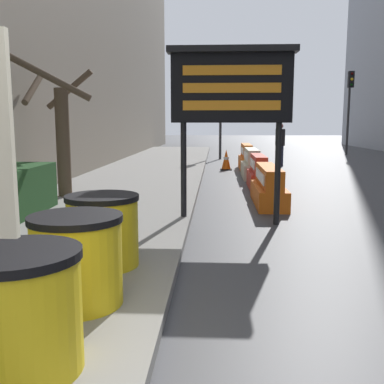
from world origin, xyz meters
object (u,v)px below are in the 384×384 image
Objects in this scene: barrel_drum_back at (103,230)px; jersey_barrier_orange_near at (246,158)px; barrel_drum_middle at (77,260)px; jersey_barrier_cream at (251,165)px; jersey_barrier_red_striped at (258,174)px; traffic_cone_near at (226,160)px; message_board at (231,89)px; traffic_light_near_curb at (221,95)px; barrel_drum_foreground at (19,311)px; traffic_light_far_side at (350,95)px; pedestrian_worker at (280,141)px; jersey_barrier_orange_far at (269,188)px.

jersey_barrier_orange_near reaches higher than barrel_drum_back.
barrel_drum_middle is 0.40× the size of jersey_barrier_cream.
jersey_barrier_red_striped is at bearing -90.00° from jersey_barrier_orange_near.
jersey_barrier_cream is 2.41m from traffic_cone_near.
message_board is (1.46, 3.81, 1.74)m from barrel_drum_middle.
jersey_barrier_red_striped is (2.39, 7.02, -0.14)m from barrel_drum_back.
jersey_barrier_orange_near reaches higher than jersey_barrier_red_striped.
traffic_cone_near is 0.18× the size of traffic_light_near_curb.
barrel_drum_foreground is 1.00× the size of barrel_drum_middle.
barrel_drum_foreground is 0.19× the size of traffic_light_far_side.
traffic_light_far_side is 2.57× the size of pedestrian_worker.
jersey_barrier_red_striped is at bearing -90.00° from jersey_barrier_cream.
traffic_light_far_side is at bearing 138.80° from pedestrian_worker.
barrel_drum_back is 0.28× the size of message_board.
traffic_light_near_curb reaches higher than message_board.
jersey_barrier_orange_near is (2.39, 11.85, -0.12)m from barrel_drum_back.
pedestrian_worker is at bearing 33.94° from traffic_cone_near.
barrel_drum_middle is 0.20× the size of traffic_light_near_curb.
traffic_cone_near is (1.63, 13.84, -0.16)m from barrel_drum_foreground.
barrel_drum_foreground is 18.86m from traffic_light_near_curb.
jersey_barrier_cream is 4.03m from pedestrian_worker.
pedestrian_worker is at bearing 77.06° from jersey_barrier_red_striped.
traffic_cone_near is 0.44× the size of pedestrian_worker.
jersey_barrier_orange_far is 7.20m from jersey_barrier_orange_near.
barrel_drum_foreground is 1.00× the size of barrel_drum_back.
barrel_drum_back is at bearing 90.27° from barrel_drum_foreground.
message_board is 3.92× the size of traffic_cone_near.
jersey_barrier_red_striped reaches higher than traffic_cone_near.
pedestrian_worker is (3.78, 13.09, 0.48)m from barrel_drum_back.
pedestrian_worker is (3.77, 15.28, 0.48)m from barrel_drum_foreground.
jersey_barrier_cream reaches higher than jersey_barrier_orange_far.
jersey_barrier_orange_far is 8.58m from pedestrian_worker.
traffic_light_near_curb is 7.68m from traffic_light_far_side.
traffic_light_far_side is (6.88, 3.41, 0.18)m from traffic_light_near_curb.
traffic_light_near_curb is at bearing 85.40° from barrel_drum_middle.
pedestrian_worker is at bearing 80.60° from jersey_barrier_orange_far.
traffic_light_far_side reaches higher than barrel_drum_foreground.
barrel_drum_middle and barrel_drum_back have the same top height.
message_board is at bearing -97.52° from jersey_barrier_cream.
traffic_light_near_curb reaches higher than jersey_barrier_cream.
jersey_barrier_cream is (2.38, 11.55, -0.13)m from barrel_drum_foreground.
traffic_light_far_side is at bearing 60.48° from jersey_barrier_cream.
traffic_light_near_curb is (1.41, 17.55, 2.46)m from barrel_drum_middle.
barrel_drum_foreground is 14.24m from jersey_barrier_orange_near.
jersey_barrier_red_striped is 2.29× the size of traffic_cone_near.
barrel_drum_foreground is 0.40× the size of jersey_barrier_orange_near.
barrel_drum_back is at bearing -23.41° from pedestrian_worker.
message_board is 9.13m from traffic_cone_near.
barrel_drum_back is 13.64m from pedestrian_worker.
jersey_barrier_red_striped is 2.34m from jersey_barrier_cream.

